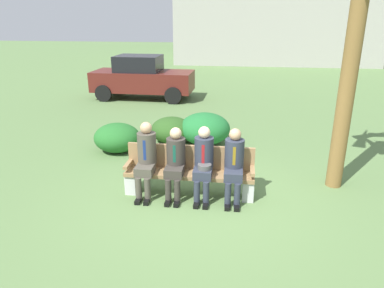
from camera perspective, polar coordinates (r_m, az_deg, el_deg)
The scene contains 10 objects.
ground_plane at distance 6.48m, azimuth 1.56°, elevation -9.05°, with size 80.00×80.00×0.00m, color #5A7A45.
park_bench at distance 6.57m, azimuth -0.39°, elevation -4.39°, with size 2.34×0.44×0.90m.
seated_man_leftmost at distance 6.48m, azimuth -7.33°, elevation -1.85°, with size 0.34×0.72×1.36m.
seated_man_centerleft at distance 6.38m, azimuth -2.69°, elevation -2.46°, with size 0.34×0.72×1.28m.
seated_man_centerright at distance 6.30m, azimuth 1.84°, elevation -2.56°, with size 0.34×0.72×1.32m.
seated_man_rightmost at distance 6.28m, azimuth 6.70°, elevation -2.81°, with size 0.34×0.72×1.30m.
shrub_near_bench at distance 8.83m, azimuth -11.83°, elevation 1.00°, with size 1.12×1.02×0.70m, color #256828.
shrub_mid_lawn at distance 9.29m, azimuth -3.26°, elevation 2.25°, with size 1.07×0.98×0.67m, color #2B521E.
shrub_far_lawn at distance 9.16m, azimuth 2.05°, elevation 2.46°, with size 1.29×1.18×0.81m, color #216D31.
parked_car_near at distance 14.44m, azimuth -7.95°, elevation 10.46°, with size 3.94×1.79×1.68m.
Camera 1 is at (0.58, -5.65, 3.12)m, focal length 33.51 mm.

